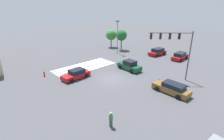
% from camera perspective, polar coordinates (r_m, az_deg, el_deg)
% --- Properties ---
extents(ground_plane, '(131.78, 131.78, 0.00)m').
position_cam_1_polar(ground_plane, '(27.09, 0.00, -2.87)').
color(ground_plane, '#47474C').
extents(crosswalk_markings, '(11.45, 4.40, 0.01)m').
position_cam_1_polar(crosswalk_markings, '(32.51, -8.90, 1.05)').
color(crosswalk_markings, silver).
rests_on(crosswalk_markings, ground_plane).
extents(traffic_signal_mast, '(4.39, 4.39, 7.35)m').
position_cam_1_polar(traffic_signal_mast, '(26.61, 20.05, 7.96)').
color(traffic_signal_mast, '#47474C').
rests_on(traffic_signal_mast, ground_plane).
extents(car_0, '(4.45, 2.38, 1.53)m').
position_cam_1_polar(car_0, '(40.62, 14.62, 5.76)').
color(car_0, maroon).
rests_on(car_0, ground_plane).
extents(car_1, '(2.19, 4.50, 1.73)m').
position_cam_1_polar(car_1, '(30.54, 5.71, 1.43)').
color(car_1, '#144728').
rests_on(car_1, ground_plane).
extents(car_2, '(4.55, 2.30, 1.44)m').
position_cam_1_polar(car_2, '(27.60, -11.65, -1.35)').
color(car_2, maroon).
rests_on(car_2, ground_plane).
extents(car_3, '(2.01, 4.85, 1.46)m').
position_cam_1_polar(car_3, '(23.92, 18.92, -5.65)').
color(car_3, brown).
rests_on(car_3, ground_plane).
extents(car_4, '(4.75, 2.24, 1.46)m').
position_cam_1_polar(car_4, '(38.91, 21.30, 4.27)').
color(car_4, maroon).
rests_on(car_4, ground_plane).
extents(pedestrian, '(0.41, 0.41, 1.63)m').
position_cam_1_polar(pedestrian, '(16.89, -0.36, -15.59)').
color(pedestrian, '#38383D').
rests_on(pedestrian, ground_plane).
extents(street_light_pole_a, '(0.80, 0.36, 7.36)m').
position_cam_1_polar(street_light_pole_a, '(40.04, 1.76, 11.67)').
color(street_light_pole_a, slate).
rests_on(street_light_pole_a, ground_plane).
extents(tree_corner_a, '(2.63, 2.63, 4.96)m').
position_cam_1_polar(tree_corner_a, '(43.31, 3.09, 11.23)').
color(tree_corner_a, brown).
rests_on(tree_corner_a, ground_plane).
extents(tree_corner_b, '(2.71, 2.71, 4.60)m').
position_cam_1_polar(tree_corner_b, '(46.22, -0.29, 11.39)').
color(tree_corner_b, brown).
rests_on(tree_corner_b, ground_plane).
extents(fire_hydrant, '(0.22, 0.22, 0.86)m').
position_cam_1_polar(fire_hydrant, '(29.77, -21.25, -1.22)').
color(fire_hydrant, red).
rests_on(fire_hydrant, ground_plane).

